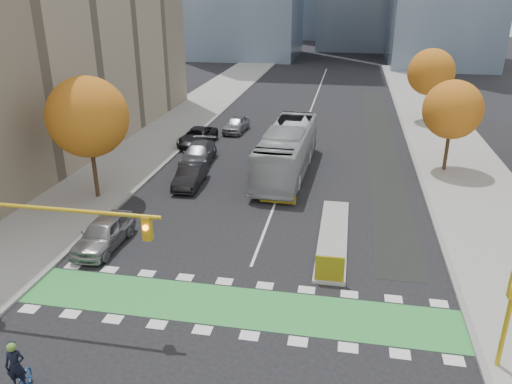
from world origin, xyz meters
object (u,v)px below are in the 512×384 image
at_px(traffic_signal_east, 510,307).
at_px(parked_car_a, 104,233).
at_px(parked_car_c, 198,154).
at_px(traffic_signal_west, 34,231).
at_px(tree_east_near, 453,110).
at_px(hazard_board, 330,269).
at_px(parked_car_b, 190,176).
at_px(parked_car_d, 197,137).
at_px(parked_car_e, 236,124).
at_px(bus, 287,150).
at_px(tree_east_far, 431,72).
at_px(tree_west, 88,117).
at_px(cyclist, 19,381).

bearing_deg(traffic_signal_east, parked_car_a, 161.93).
distance_m(parked_car_a, parked_car_c, 14.77).
relative_size(traffic_signal_west, parked_car_a, 1.76).
bearing_deg(parked_car_c, traffic_signal_west, -94.71).
relative_size(tree_east_near, parked_car_a, 1.46).
xyz_separation_m(hazard_board, parked_car_b, (-10.50, 11.18, -0.03)).
relative_size(hazard_board, parked_car_b, 0.30).
bearing_deg(parked_car_d, hazard_board, -55.58).
bearing_deg(parked_car_d, parked_car_e, 66.31).
bearing_deg(bus, traffic_signal_east, -59.92).
xyz_separation_m(parked_car_a, parked_car_d, (-0.65, 19.74, -0.07)).
xyz_separation_m(parked_car_b, parked_car_e, (0.00, 15.00, 0.01)).
distance_m(tree_east_far, parked_car_b, 29.88).
height_order(parked_car_a, parked_car_b, parked_car_a).
bearing_deg(parked_car_a, parked_car_c, 87.40).
relative_size(traffic_signal_west, traffic_signal_east, 2.08).
xyz_separation_m(tree_west, parked_car_a, (3.65, -6.36, -4.79)).
xyz_separation_m(tree_east_far, parked_car_a, (-20.85, -32.36, -4.41)).
relative_size(tree_west, traffic_signal_east, 2.01).
relative_size(parked_car_d, parked_car_e, 1.19).
bearing_deg(traffic_signal_east, parked_car_b, 136.93).
bearing_deg(tree_east_far, parked_car_b, -130.03).
distance_m(tree_west, bus, 14.57).
distance_m(tree_west, parked_car_a, 8.76).
distance_m(tree_east_near, bus, 12.68).
bearing_deg(parked_car_c, tree_west, -122.01).
xyz_separation_m(traffic_signal_west, cyclist, (1.86, -4.68, -3.24)).
height_order(traffic_signal_west, cyclist, traffic_signal_west).
relative_size(tree_east_far, parked_car_b, 1.64).
xyz_separation_m(tree_east_near, traffic_signal_east, (-1.50, -22.51, -2.13)).
height_order(hazard_board, parked_car_d, parked_car_d).
xyz_separation_m(parked_car_c, parked_car_e, (0.90, 10.00, -0.03)).
distance_m(tree_west, parked_car_e, 19.79).
bearing_deg(tree_east_near, parked_car_e, 155.63).
relative_size(tree_east_near, parked_car_b, 1.52).
bearing_deg(traffic_signal_west, cyclist, -68.27).
bearing_deg(parked_car_b, parked_car_a, -103.39).
relative_size(tree_east_near, parked_car_e, 1.55).
bearing_deg(parked_car_d, traffic_signal_west, -84.75).
xyz_separation_m(cyclist, parked_car_b, (-0.44, 20.57, -0.02)).
height_order(parked_car_a, parked_car_c, parked_car_a).
bearing_deg(parked_car_a, cyclist, -77.03).
height_order(tree_east_far, cyclist, tree_east_far).
relative_size(traffic_signal_east, parked_car_a, 0.85).
relative_size(hazard_board, tree_east_near, 0.20).
distance_m(hazard_board, tree_west, 18.44).
height_order(traffic_signal_west, parked_car_c, traffic_signal_west).
bearing_deg(parked_car_b, parked_car_e, 87.35).
distance_m(hazard_board, bus, 15.76).
bearing_deg(parked_car_a, tree_east_near, 39.87).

